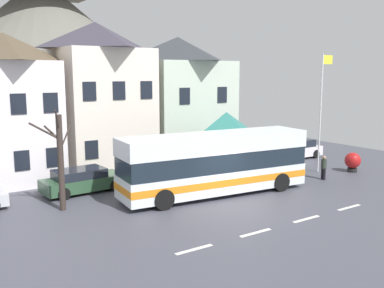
{
  "coord_description": "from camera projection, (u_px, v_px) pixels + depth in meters",
  "views": [
    {
      "loc": [
        -13.0,
        -15.34,
        6.37
      ],
      "look_at": [
        1.1,
        5.57,
        2.25
      ],
      "focal_mm": 40.76,
      "sensor_mm": 36.0,
      "label": 1
    }
  ],
  "objects": [
    {
      "name": "ground_plane",
      "position": [
        238.0,
        209.0,
        20.75
      ],
      "size": [
        40.0,
        60.0,
        0.07
      ],
      "color": "#474853"
    },
    {
      "name": "townhouse_00",
      "position": [
        7.0,
        108.0,
        25.51
      ],
      "size": [
        5.1,
        5.81,
        8.67
      ],
      "color": "white",
      "rests_on": "ground_plane"
    },
    {
      "name": "townhouse_01",
      "position": [
        98.0,
        96.0,
        29.09
      ],
      "size": [
        5.57,
        6.92,
        9.66
      ],
      "color": "silver",
      "rests_on": "ground_plane"
    },
    {
      "name": "townhouse_02",
      "position": [
        178.0,
        98.0,
        32.52
      ],
      "size": [
        6.28,
        6.68,
        8.98
      ],
      "color": "silver",
      "rests_on": "ground_plane"
    },
    {
      "name": "hilltop_castle",
      "position": [
        44.0,
        55.0,
        42.86
      ],
      "size": [
        36.68,
        36.68,
        21.49
      ],
      "color": "slate",
      "rests_on": "ground_plane"
    },
    {
      "name": "transit_bus",
      "position": [
        215.0,
        164.0,
        22.89
      ],
      "size": [
        10.52,
        3.48,
        3.26
      ],
      "rotation": [
        0.0,
        0.0,
        -0.1
      ],
      "color": "white",
      "rests_on": "ground_plane"
    },
    {
      "name": "bus_shelter",
      "position": [
        226.0,
        125.0,
        27.39
      ],
      "size": [
        3.6,
        3.6,
        3.96
      ],
      "color": "#473D33",
      "rests_on": "ground_plane"
    },
    {
      "name": "parked_car_00",
      "position": [
        295.0,
        149.0,
        32.82
      ],
      "size": [
        4.38,
        1.96,
        1.41
      ],
      "rotation": [
        0.0,
        0.0,
        3.12
      ],
      "color": "silver",
      "rests_on": "ground_plane"
    },
    {
      "name": "parked_car_02",
      "position": [
        82.0,
        180.0,
        23.49
      ],
      "size": [
        4.46,
        2.13,
        1.29
      ],
      "rotation": [
        0.0,
        0.0,
        0.06
      ],
      "color": "#2F5237",
      "rests_on": "ground_plane"
    },
    {
      "name": "parked_car_03",
      "position": [
        247.0,
        158.0,
        29.73
      ],
      "size": [
        4.39,
        2.23,
        1.31
      ],
      "rotation": [
        0.0,
        0.0,
        0.08
      ],
      "color": "navy",
      "rests_on": "ground_plane"
    },
    {
      "name": "pedestrian_00",
      "position": [
        283.0,
        157.0,
        28.53
      ],
      "size": [
        0.36,
        0.36,
        1.58
      ],
      "color": "#2D2D38",
      "rests_on": "ground_plane"
    },
    {
      "name": "pedestrian_01",
      "position": [
        324.0,
        167.0,
        26.26
      ],
      "size": [
        0.33,
        0.37,
        1.46
      ],
      "color": "black",
      "rests_on": "ground_plane"
    },
    {
      "name": "pedestrian_02",
      "position": [
        292.0,
        164.0,
        27.07
      ],
      "size": [
        0.35,
        0.31,
        1.46
      ],
      "color": "#38332D",
      "rests_on": "ground_plane"
    },
    {
      "name": "pedestrian_03",
      "position": [
        297.0,
        160.0,
        28.1
      ],
      "size": [
        0.34,
        0.32,
        1.59
      ],
      "color": "black",
      "rests_on": "ground_plane"
    },
    {
      "name": "public_bench",
      "position": [
        183.0,
        164.0,
        28.53
      ],
      "size": [
        1.46,
        0.48,
        0.87
      ],
      "color": "brown",
      "rests_on": "ground_plane"
    },
    {
      "name": "flagpole",
      "position": [
        322.0,
        105.0,
        27.78
      ],
      "size": [
        0.95,
        0.1,
        7.55
      ],
      "color": "silver",
      "rests_on": "ground_plane"
    },
    {
      "name": "harbour_buoy",
      "position": [
        353.0,
        161.0,
        28.29
      ],
      "size": [
        1.03,
        1.03,
        1.28
      ],
      "color": "black",
      "rests_on": "ground_plane"
    },
    {
      "name": "bare_tree_00",
      "position": [
        60.0,
        160.0,
        20.12
      ],
      "size": [
        2.06,
        1.6,
        4.78
      ],
      "color": "#382D28",
      "rests_on": "ground_plane"
    }
  ]
}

